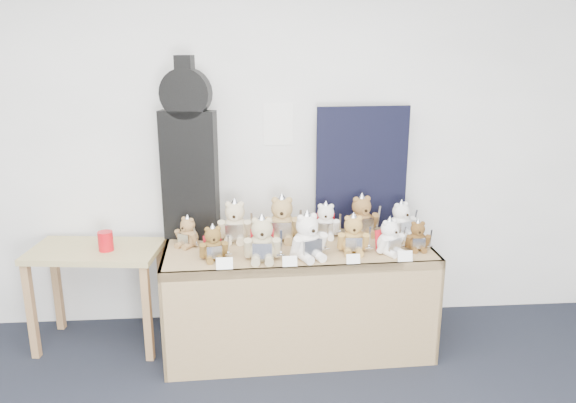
{
  "coord_description": "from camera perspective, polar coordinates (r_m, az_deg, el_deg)",
  "views": [
    {
      "loc": [
        0.28,
        -1.49,
        2.05
      ],
      "look_at": [
        0.54,
        1.92,
        1.08
      ],
      "focal_mm": 35.0,
      "sensor_mm": 36.0,
      "label": 1
    }
  ],
  "objects": [
    {
      "name": "teddy_front_right",
      "position": [
        3.65,
        6.64,
        -3.46
      ],
      "size": [
        0.23,
        0.19,
        0.28
      ],
      "rotation": [
        0.0,
        0.0,
        -0.09
      ],
      "color": "#A77E3F",
      "rests_on": "display_table"
    },
    {
      "name": "room_shell",
      "position": [
        4.03,
        -1.0,
        7.86
      ],
      "size": [
        6.0,
        6.0,
        6.0
      ],
      "color": "silver",
      "rests_on": "floor"
    },
    {
      "name": "teddy_back_centre_right",
      "position": [
        3.92,
        3.85,
        -2.06
      ],
      "size": [
        0.22,
        0.2,
        0.27
      ],
      "rotation": [
        0.0,
        0.0,
        -0.14
      ],
      "color": "white",
      "rests_on": "display_table"
    },
    {
      "name": "teddy_back_right",
      "position": [
        3.98,
        7.49,
        -1.57
      ],
      "size": [
        0.27,
        0.23,
        0.32
      ],
      "rotation": [
        0.0,
        0.0,
        0.23
      ],
      "color": "olive",
      "rests_on": "display_table"
    },
    {
      "name": "teddy_back_end",
      "position": [
        4.0,
        11.42,
        -1.91
      ],
      "size": [
        0.23,
        0.22,
        0.28
      ],
      "rotation": [
        0.0,
        0.0,
        0.44
      ],
      "color": "white",
      "rests_on": "display_table"
    },
    {
      "name": "teddy_back_centre_left",
      "position": [
        3.84,
        -0.62,
        -1.93
      ],
      "size": [
        0.28,
        0.24,
        0.35
      ],
      "rotation": [
        0.0,
        0.0,
        -0.08
      ],
      "color": "tan",
      "rests_on": "display_table"
    },
    {
      "name": "entry_card_b",
      "position": [
        3.41,
        0.19,
        -6.09
      ],
      "size": [
        0.09,
        0.02,
        0.06
      ],
      "primitive_type": "cube",
      "rotation": [
        -0.24,
        0.0,
        0.04
      ],
      "color": "white",
      "rests_on": "display_table"
    },
    {
      "name": "teddy_front_left",
      "position": [
        3.49,
        -2.64,
        -4.01
      ],
      "size": [
        0.26,
        0.22,
        0.32
      ],
      "rotation": [
        0.0,
        0.0,
        -0.03
      ],
      "color": "tan",
      "rests_on": "display_table"
    },
    {
      "name": "teddy_back_far_left",
      "position": [
        3.79,
        -10.16,
        -3.16
      ],
      "size": [
        0.18,
        0.19,
        0.23
      ],
      "rotation": [
        0.0,
        0.0,
        -0.57
      ],
      "color": "olive",
      "rests_on": "display_table"
    },
    {
      "name": "entry_card_a",
      "position": [
        3.39,
        -6.47,
        -6.27
      ],
      "size": [
        0.1,
        0.03,
        0.07
      ],
      "primitive_type": "cube",
      "rotation": [
        -0.24,
        0.0,
        0.04
      ],
      "color": "white",
      "rests_on": "display_table"
    },
    {
      "name": "navy_board",
      "position": [
        4.04,
        7.52,
        3.33
      ],
      "size": [
        0.66,
        0.06,
        0.89
      ],
      "primitive_type": "cube",
      "rotation": [
        0.0,
        0.0,
        0.06
      ],
      "color": "black",
      "rests_on": "display_table"
    },
    {
      "name": "teddy_back_left",
      "position": [
        3.84,
        -5.4,
        -2.18
      ],
      "size": [
        0.26,
        0.21,
        0.32
      ],
      "rotation": [
        0.0,
        0.0,
        -0.07
      ],
      "color": "beige",
      "rests_on": "display_table"
    },
    {
      "name": "side_table",
      "position": [
        4.05,
        -18.88,
        -6.16
      ],
      "size": [
        0.91,
        0.57,
        0.71
      ],
      "rotation": [
        0.0,
        0.0,
        -0.11
      ],
      "color": "tan",
      "rests_on": "floor"
    },
    {
      "name": "guitar_case",
      "position": [
        3.82,
        -10.05,
        4.94
      ],
      "size": [
        0.39,
        0.19,
        1.23
      ],
      "rotation": [
        0.0,
        0.0,
        -0.21
      ],
      "color": "black",
      "rests_on": "display_table"
    },
    {
      "name": "display_table",
      "position": [
        3.76,
        1.14,
        -7.18
      ],
      "size": [
        1.8,
        0.8,
        0.74
      ],
      "rotation": [
        0.0,
        0.0,
        0.04
      ],
      "color": "#95774C",
      "rests_on": "floor"
    },
    {
      "name": "teddy_front_far_left",
      "position": [
        3.54,
        -7.59,
        -4.35
      ],
      "size": [
        0.21,
        0.18,
        0.25
      ],
      "rotation": [
        0.0,
        0.0,
        0.16
      ],
      "color": "brown",
      "rests_on": "display_table"
    },
    {
      "name": "red_cup",
      "position": [
        3.92,
        -18.03,
        -3.84
      ],
      "size": [
        0.1,
        0.1,
        0.13
      ],
      "primitive_type": "cylinder",
      "color": "red",
      "rests_on": "side_table"
    },
    {
      "name": "entry_card_c",
      "position": [
        3.48,
        6.65,
        -5.82
      ],
      "size": [
        0.09,
        0.02,
        0.06
      ],
      "primitive_type": "cube",
      "rotation": [
        -0.24,
        0.0,
        0.04
      ],
      "color": "white",
      "rests_on": "display_table"
    },
    {
      "name": "entry_card_d",
      "position": [
        3.56,
        11.81,
        -5.46
      ],
      "size": [
        0.09,
        0.02,
        0.07
      ],
      "primitive_type": "cube",
      "rotation": [
        -0.24,
        0.0,
        0.04
      ],
      "color": "white",
      "rests_on": "display_table"
    },
    {
      "name": "teddy_front_centre",
      "position": [
        3.52,
        2.01,
        -3.71
      ],
      "size": [
        0.27,
        0.26,
        0.33
      ],
      "rotation": [
        0.0,
        0.0,
        0.39
      ],
      "color": "white",
      "rests_on": "display_table"
    },
    {
      "name": "teddy_front_far_right",
      "position": [
        3.66,
        10.27,
        -3.66
      ],
      "size": [
        0.22,
        0.21,
        0.26
      ],
      "rotation": [
        0.0,
        0.0,
        0.5
      ],
      "color": "white",
      "rests_on": "display_table"
    },
    {
      "name": "teddy_front_end",
      "position": [
        3.77,
        13.02,
        -3.51
      ],
      "size": [
        0.18,
        0.15,
        0.22
      ],
      "rotation": [
        0.0,
        0.0,
        -0.05
      ],
      "color": "brown",
      "rests_on": "display_table"
    }
  ]
}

